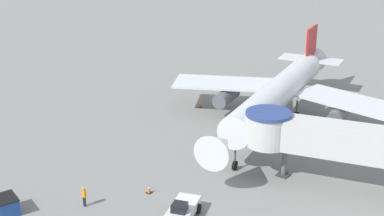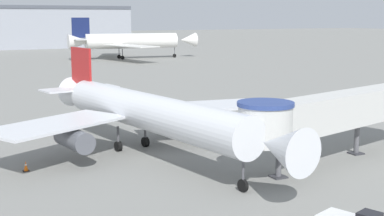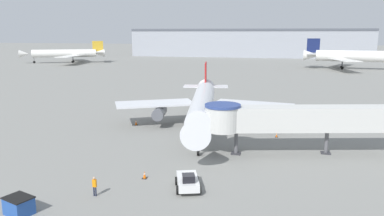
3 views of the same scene
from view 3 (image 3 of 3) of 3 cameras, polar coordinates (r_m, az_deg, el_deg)
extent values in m
plane|color=gray|center=(54.09, 1.71, -3.49)|extent=(800.00, 800.00, 0.00)
cylinder|color=silver|center=(54.06, 1.62, 0.68)|extent=(7.18, 25.30, 3.15)
cone|color=silver|center=(38.90, 0.68, -3.59)|extent=(3.67, 3.93, 3.15)
cone|color=silver|center=(67.52, 2.10, 2.84)|extent=(3.88, 5.18, 3.15)
cube|color=silver|center=(57.41, -5.70, 0.70)|extent=(12.84, 10.11, 0.22)
cube|color=silver|center=(56.85, 9.23, 0.50)|extent=(12.37, 7.04, 0.22)
cube|color=#B21E1E|center=(66.92, 2.11, 5.21)|extent=(0.94, 4.31, 4.10)
cube|color=silver|center=(67.68, 2.11, 3.33)|extent=(8.34, 4.28, 0.18)
cylinder|color=#565960|center=(56.13, -4.97, -0.70)|extent=(2.41, 4.55, 1.73)
cylinder|color=#565960|center=(55.64, 8.36, -0.89)|extent=(2.41, 4.55, 1.73)
cylinder|color=#4C4C51|center=(43.06, 0.95, -5.54)|extent=(0.18, 0.18, 1.81)
cylinder|color=black|center=(43.33, 0.95, -6.68)|extent=(0.40, 0.93, 0.90)
cylinder|color=#4C4C51|center=(57.71, 0.33, -1.15)|extent=(0.22, 0.22, 1.81)
cylinder|color=black|center=(57.91, 0.33, -2.02)|extent=(0.54, 0.95, 0.90)
cylinder|color=#4C4C51|center=(57.60, 3.15, -1.19)|extent=(0.22, 0.22, 1.81)
cylinder|color=black|center=(57.81, 3.14, -2.06)|extent=(0.54, 0.95, 0.90)
cube|color=silver|center=(45.15, 17.63, -1.53)|extent=(20.35, 7.48, 2.80)
cylinder|color=silver|center=(43.03, 4.67, -1.65)|extent=(3.90, 3.90, 2.80)
cylinder|color=navy|center=(42.71, 4.71, 0.38)|extent=(4.10, 4.09, 0.30)
cylinder|color=#56565B|center=(43.93, 6.74, -5.20)|extent=(0.44, 0.44, 2.81)
cube|color=#333338|center=(44.33, 6.69, -6.87)|extent=(1.10, 1.10, 0.12)
cylinder|color=#56565B|center=(46.51, 19.80, -4.87)|extent=(0.44, 0.44, 2.81)
cube|color=#333338|center=(46.89, 19.69, -6.45)|extent=(1.10, 1.10, 0.12)
cube|color=silver|center=(34.41, -0.66, -11.11)|extent=(2.95, 4.18, 0.70)
cube|color=black|center=(33.37, -0.54, -10.62)|extent=(1.38, 1.36, 0.63)
cylinder|color=black|center=(33.53, -2.14, -12.39)|extent=(0.52, 0.82, 0.77)
cylinder|color=black|center=(33.68, 1.11, -12.27)|extent=(0.52, 0.82, 0.77)
cylinder|color=black|center=(35.45, -2.34, -11.03)|extent=(0.52, 0.82, 0.77)
cylinder|color=black|center=(35.58, 0.72, -10.93)|extent=(0.52, 0.82, 0.77)
cube|color=#234C9E|center=(32.98, -24.87, -13.40)|extent=(2.44, 2.15, 1.32)
cube|color=black|center=(32.70, -24.98, -12.28)|extent=(2.58, 2.28, 0.08)
cube|color=black|center=(37.26, -7.23, -10.57)|extent=(0.45, 0.45, 0.04)
cone|color=orange|center=(37.12, -7.25, -10.04)|extent=(0.31, 0.31, 0.70)
cylinder|color=white|center=(37.09, -7.25, -9.92)|extent=(0.17, 0.17, 0.08)
cube|color=black|center=(52.08, 12.75, -4.34)|extent=(0.39, 0.39, 0.04)
cone|color=orange|center=(51.99, 12.77, -3.99)|extent=(0.27, 0.27, 0.61)
cylinder|color=white|center=(51.97, 12.77, -3.92)|extent=(0.15, 0.15, 0.07)
cube|color=black|center=(57.99, -8.52, -2.57)|extent=(0.49, 0.49, 0.04)
cone|color=orange|center=(57.89, -8.53, -2.18)|extent=(0.34, 0.34, 0.77)
cylinder|color=white|center=(57.87, -8.53, -2.09)|extent=(0.19, 0.19, 0.09)
cylinder|color=#1E2338|center=(34.16, -14.45, -12.22)|extent=(0.12, 0.12, 0.85)
cylinder|color=#1E2338|center=(34.24, -14.71, -12.18)|extent=(0.12, 0.12, 0.85)
cube|color=orange|center=(33.90, -14.65, -11.02)|extent=(0.34, 0.20, 0.67)
sphere|color=tan|center=(33.74, -14.68, -10.30)|extent=(0.23, 0.23, 0.23)
cylinder|color=white|center=(157.01, 23.21, 7.30)|extent=(26.72, 6.60, 4.23)
cone|color=white|center=(156.51, 17.80, 7.66)|extent=(6.71, 4.79, 4.23)
cube|color=white|center=(145.57, 22.09, 6.83)|extent=(9.91, 19.19, 0.22)
cube|color=white|center=(168.04, 21.65, 7.37)|extent=(12.71, 19.19, 0.22)
cube|color=#141E4C|center=(156.34, 18.01, 9.04)|extent=(4.87, 0.68, 5.50)
cube|color=white|center=(156.48, 17.70, 7.94)|extent=(4.52, 12.71, 0.18)
cylinder|color=#4C4C51|center=(155.10, 21.95, 6.11)|extent=(0.22, 0.22, 2.43)
cylinder|color=black|center=(155.20, 21.91, 5.67)|extent=(1.13, 0.50, 1.10)
cylinder|color=#4C4C51|center=(158.90, 21.87, 6.23)|extent=(0.22, 0.22, 2.43)
cylinder|color=black|center=(158.99, 21.84, 5.79)|extent=(1.13, 0.50, 1.10)
cylinder|color=white|center=(185.56, -18.86, 7.89)|extent=(27.27, 15.44, 3.60)
cone|color=white|center=(188.41, -24.23, 7.54)|extent=(5.12, 4.95, 3.60)
cone|color=white|center=(184.43, -14.03, 8.14)|extent=(6.42, 5.56, 3.60)
cube|color=white|center=(196.22, -17.39, 7.95)|extent=(17.14, 17.65, 0.22)
cube|color=white|center=(174.20, -18.03, 7.54)|extent=(8.38, 19.18, 0.22)
cube|color=gold|center=(184.30, -14.16, 9.14)|extent=(4.55, 2.32, 4.68)
cube|color=white|center=(184.39, -13.95, 8.34)|extent=(8.52, 12.88, 0.18)
cylinder|color=#4C4C51|center=(187.77, -22.93, 6.77)|extent=(0.18, 0.18, 2.07)
cylinder|color=black|center=(187.84, -22.90, 6.46)|extent=(1.11, 0.71, 1.10)
cylinder|color=#4C4C51|center=(186.96, -17.65, 7.11)|extent=(0.22, 0.22, 2.07)
cylinder|color=black|center=(187.04, -17.63, 6.80)|extent=(1.17, 0.83, 1.10)
cylinder|color=#4C4C51|center=(183.75, -17.75, 7.04)|extent=(0.22, 0.22, 2.07)
cylinder|color=black|center=(183.82, -17.73, 6.72)|extent=(1.17, 0.83, 1.10)
cube|color=#999EA8|center=(227.13, 8.52, 9.67)|extent=(135.46, 27.43, 14.84)
cube|color=#4C515B|center=(227.04, 8.58, 11.69)|extent=(135.46, 27.97, 1.20)
camera|label=1|loc=(16.53, 101.70, 28.89)|focal=50.00mm
camera|label=2|loc=(29.93, -56.05, 2.49)|focal=50.00mm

